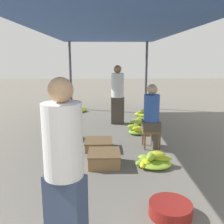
{
  "coord_description": "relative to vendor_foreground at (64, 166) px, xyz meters",
  "views": [
    {
      "loc": [
        -0.12,
        -1.35,
        1.74
      ],
      "look_at": [
        0.0,
        3.0,
        0.79
      ],
      "focal_mm": 40.0,
      "sensor_mm": 36.0,
      "label": 1
    }
  ],
  "objects": [
    {
      "name": "vendor_foreground",
      "position": [
        0.0,
        0.0,
        0.0
      ],
      "size": [
        0.45,
        0.45,
        1.6
      ],
      "color": "#384766",
      "rests_on": "ground"
    },
    {
      "name": "stool",
      "position": [
        1.25,
        2.67,
        -0.54
      ],
      "size": [
        0.34,
        0.34,
        0.36
      ],
      "color": "brown",
      "rests_on": "ground"
    },
    {
      "name": "banana_pile_right_2",
      "position": [
        1.12,
        3.56,
        -0.74
      ],
      "size": [
        0.46,
        0.37,
        0.23
      ],
      "color": "#97C131",
      "rests_on": "ground"
    },
    {
      "name": "canopy_tarp",
      "position": [
        0.48,
        3.11,
        1.46
      ],
      "size": [
        2.99,
        7.33,
        0.04
      ],
      "primitive_type": "cube",
      "color": "#33569E",
      "rests_on": "canopy_post_front_left"
    },
    {
      "name": "banana_pile_right_1",
      "position": [
        1.13,
        1.8,
        -0.74
      ],
      "size": [
        0.65,
        0.55,
        0.25
      ],
      "color": "#AECA2D",
      "rests_on": "ground"
    },
    {
      "name": "vendor_seated",
      "position": [
        1.27,
        2.67,
        -0.18
      ],
      "size": [
        0.35,
        0.35,
        1.26
      ],
      "color": "#4C4238",
      "rests_on": "ground"
    },
    {
      "name": "canopy_post_back_left",
      "position": [
        -0.81,
        6.57,
        0.31
      ],
      "size": [
        0.08,
        0.08,
        2.27
      ],
      "primitive_type": "cylinder",
      "color": "#4C4C51",
      "rests_on": "ground"
    },
    {
      "name": "banana_pile_right_3",
      "position": [
        1.54,
        5.35,
        -0.74
      ],
      "size": [
        0.55,
        0.37,
        0.21
      ],
      "color": "#9AC230",
      "rests_on": "ground"
    },
    {
      "name": "crate_mid",
      "position": [
        0.23,
        2.61,
        -0.74
      ],
      "size": [
        0.52,
        0.52,
        0.18
      ],
      "color": "olive",
      "rests_on": "ground"
    },
    {
      "name": "banana_pile_right_0",
      "position": [
        1.35,
        4.54,
        -0.77
      ],
      "size": [
        0.61,
        0.62,
        0.16
      ],
      "color": "#79B536",
      "rests_on": "ground"
    },
    {
      "name": "banana_pile_left_0",
      "position": [
        -0.36,
        3.23,
        -0.74
      ],
      "size": [
        0.42,
        0.62,
        0.24
      ],
      "color": "yellow",
      "rests_on": "ground"
    },
    {
      "name": "crate_near",
      "position": [
        0.34,
        1.86,
        -0.71
      ],
      "size": [
        0.53,
        0.53,
        0.23
      ],
      "color": "olive",
      "rests_on": "ground"
    },
    {
      "name": "banana_pile_left_1",
      "position": [
        -0.46,
        6.05,
        -0.76
      ],
      "size": [
        0.5,
        0.39,
        0.16
      ],
      "color": "yellow",
      "rests_on": "ground"
    },
    {
      "name": "basin_black",
      "position": [
        1.09,
        0.48,
        -0.75
      ],
      "size": [
        0.49,
        0.49,
        0.15
      ],
      "color": "maroon",
      "rests_on": "ground"
    },
    {
      "name": "canopy_post_back_right",
      "position": [
        1.77,
        6.57,
        0.31
      ],
      "size": [
        0.08,
        0.08,
        2.27
      ],
      "primitive_type": "cylinder",
      "color": "#4C4C51",
      "rests_on": "ground"
    },
    {
      "name": "shopper_walking_mid",
      "position": [
        0.69,
        4.53,
        -0.02
      ],
      "size": [
        0.35,
        0.34,
        1.56
      ],
      "color": "#4C4238",
      "rests_on": "ground"
    }
  ]
}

